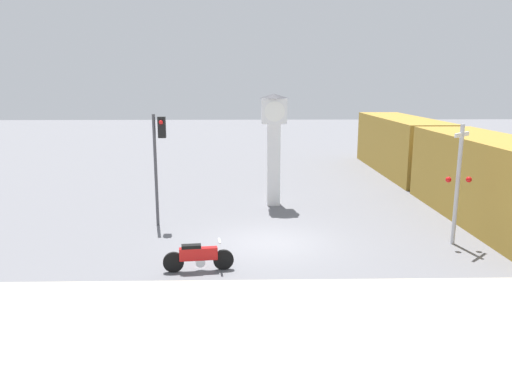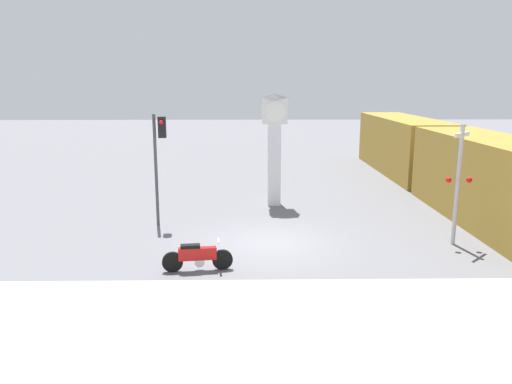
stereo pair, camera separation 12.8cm
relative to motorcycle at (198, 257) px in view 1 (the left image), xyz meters
name	(u,v)px [view 1 (the left image)]	position (x,y,z in m)	size (l,w,h in m)	color
ground_plane	(270,243)	(2.27, 2.60, -0.45)	(120.00, 120.00, 0.00)	slate
sidewalk_strip	(285,334)	(2.27, -4.00, -0.40)	(36.00, 6.00, 0.10)	#B2A893
motorcycle	(198,257)	(0.00, 0.00, 0.00)	(2.10, 0.49, 0.93)	black
clock_tower	(274,132)	(2.71, 8.29, 2.89)	(1.32, 1.32, 5.04)	white
freight_train	(437,159)	(11.20, 10.73, 1.25)	(2.80, 23.70, 3.40)	olive
traffic_light	(159,150)	(-1.90, 4.97, 2.54)	(0.50, 0.35, 4.35)	#47474C
railroad_crossing_signal	(458,180)	(8.67, 2.38, 1.82)	(0.90, 0.82, 4.17)	#B7B7BC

